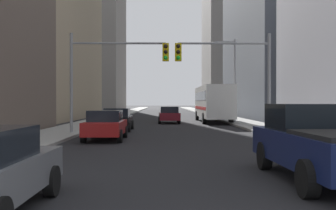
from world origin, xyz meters
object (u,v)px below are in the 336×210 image
object	(u,v)px
traffic_signal_near_left	(115,65)
traffic_signal_near_right	(227,65)
sedan_maroon	(169,115)
sedan_black	(117,119)
sedan_red	(106,125)
pickup_truck_navy	(319,143)
city_bus	(213,102)

from	to	relation	value
traffic_signal_near_left	traffic_signal_near_right	distance (m)	6.63
sedan_maroon	traffic_signal_near_left	bearing A→B (deg)	-104.83
sedan_black	traffic_signal_near_left	bearing A→B (deg)	-85.95
sedan_black	sedan_maroon	xyz separation A→B (m)	(3.63, 9.43, 0.00)
sedan_red	traffic_signal_near_right	world-z (taller)	traffic_signal_near_right
sedan_maroon	sedan_red	bearing A→B (deg)	-102.22
sedan_black	sedan_maroon	bearing A→B (deg)	68.96
pickup_truck_navy	sedan_maroon	bearing A→B (deg)	97.16
sedan_red	traffic_signal_near_left	distance (m)	4.68
traffic_signal_near_right	sedan_red	bearing A→B (deg)	-154.19
sedan_black	traffic_signal_near_right	size ratio (longest dim) A/B	0.70
city_bus	sedan_black	xyz separation A→B (m)	(-7.84, -11.23, -1.16)
pickup_truck_navy	traffic_signal_near_right	size ratio (longest dim) A/B	0.91
traffic_signal_near_left	traffic_signal_near_right	world-z (taller)	same
sedan_black	traffic_signal_near_left	xyz separation A→B (m)	(0.24, -3.37, 3.36)
traffic_signal_near_left	traffic_signal_near_right	bearing A→B (deg)	-0.00
sedan_red	sedan_black	distance (m)	6.62
city_bus	traffic_signal_near_left	xyz separation A→B (m)	(-7.60, -14.60, 2.21)
sedan_red	sedan_black	bearing A→B (deg)	91.31
sedan_red	traffic_signal_near_right	distance (m)	8.19
sedan_black	traffic_signal_near_right	distance (m)	8.36
traffic_signal_near_right	city_bus	bearing A→B (deg)	86.21
sedan_black	city_bus	bearing A→B (deg)	55.08
sedan_black	pickup_truck_navy	bearing A→B (deg)	-67.85
pickup_truck_navy	sedan_maroon	distance (m)	26.73
sedan_black	traffic_signal_near_left	distance (m)	4.76
sedan_red	sedan_black	world-z (taller)	same
sedan_red	sedan_black	size ratio (longest dim) A/B	1.00
sedan_maroon	sedan_black	bearing A→B (deg)	-111.04
pickup_truck_navy	sedan_maroon	xyz separation A→B (m)	(-3.33, 26.53, -0.16)
sedan_black	traffic_signal_near_right	xyz separation A→B (m)	(6.87, -3.37, 3.36)
city_bus	sedan_black	size ratio (longest dim) A/B	2.73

